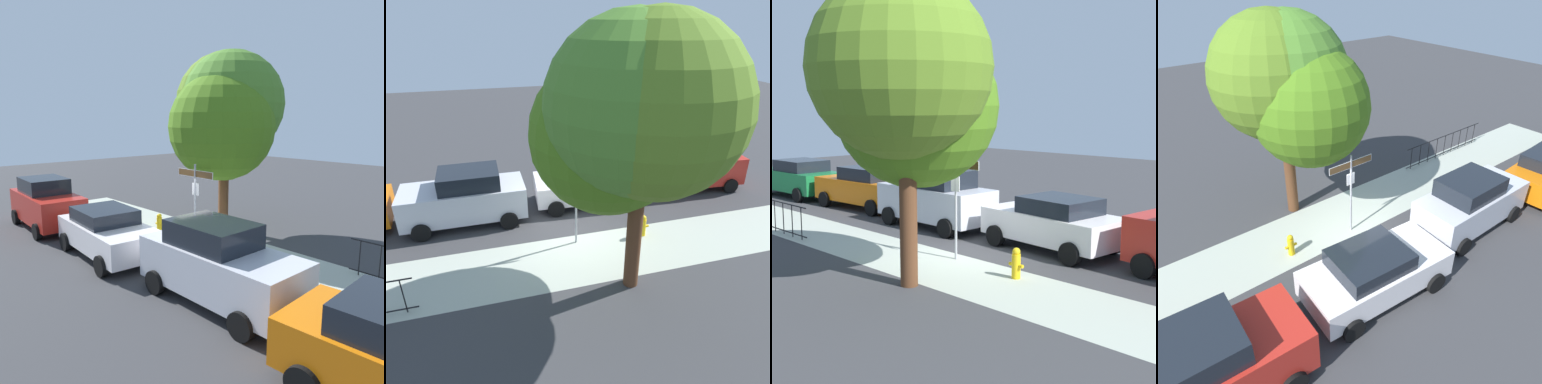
# 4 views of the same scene
# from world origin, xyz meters

# --- Properties ---
(ground_plane) EXTENTS (60.00, 60.00, 0.00)m
(ground_plane) POSITION_xyz_m (0.00, 0.00, 0.00)
(ground_plane) COLOR #38383A
(sidewalk_strip) EXTENTS (24.00, 2.60, 0.00)m
(sidewalk_strip) POSITION_xyz_m (2.00, 1.30, 0.00)
(sidewalk_strip) COLOR #A8AFA0
(sidewalk_strip) RESTS_ON ground_plane
(street_sign) EXTENTS (1.74, 0.07, 2.99)m
(street_sign) POSITION_xyz_m (0.05, 0.40, 2.13)
(street_sign) COLOR #9EA0A5
(street_sign) RESTS_ON ground_plane
(shade_tree) EXTENTS (4.76, 5.10, 7.15)m
(shade_tree) POSITION_xyz_m (-0.65, 2.71, 4.80)
(shade_tree) COLOR #55321D
(shade_tree) RESTS_ON ground_plane
(car_red) EXTENTS (4.36, 2.24, 2.09)m
(car_red) POSITION_xyz_m (-6.05, -2.46, 1.04)
(car_red) COLOR red
(car_red) RESTS_ON ground_plane
(car_white) EXTENTS (4.37, 2.37, 1.60)m
(car_white) POSITION_xyz_m (-1.25, -2.34, 0.83)
(car_white) COLOR white
(car_white) RESTS_ON ground_plane
(car_silver) EXTENTS (4.35, 2.00, 2.04)m
(car_silver) POSITION_xyz_m (3.55, -2.01, 1.01)
(car_silver) COLOR silver
(car_silver) RESTS_ON ground_plane
(fire_hydrant) EXTENTS (0.42, 0.22, 0.78)m
(fire_hydrant) POSITION_xyz_m (-2.30, 0.60, 0.38)
(fire_hydrant) COLOR yellow
(fire_hydrant) RESTS_ON ground_plane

